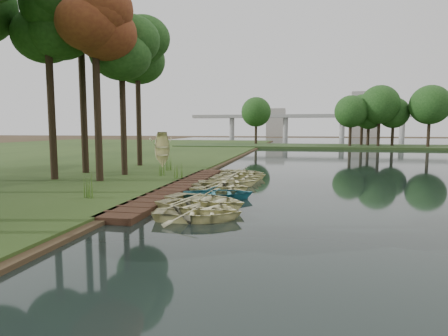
% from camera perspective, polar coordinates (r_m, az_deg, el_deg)
% --- Properties ---
extents(ground, '(300.00, 300.00, 0.00)m').
position_cam_1_polar(ground, '(20.84, -2.51, -3.54)').
color(ground, '#3D2F1D').
extents(boardwalk, '(1.60, 16.00, 0.30)m').
position_cam_1_polar(boardwalk, '(21.25, -6.71, -2.97)').
color(boardwalk, '#341F14').
rests_on(boardwalk, ground).
extents(peninsula, '(50.00, 14.00, 0.45)m').
position_cam_1_polar(peninsula, '(70.09, 13.84, 3.22)').
color(peninsula, '#2B411D').
rests_on(peninsula, ground).
extents(far_trees, '(45.60, 5.60, 8.80)m').
position_cam_1_polar(far_trees, '(70.01, 11.21, 8.35)').
color(far_trees, black).
rests_on(far_trees, peninsula).
extents(bridge, '(95.90, 4.00, 8.60)m').
position_cam_1_polar(bridge, '(140.19, 14.44, 7.33)').
color(bridge, '#A5A5A0').
rests_on(bridge, ground).
extents(building_a, '(10.00, 8.00, 18.00)m').
position_cam_1_polar(building_a, '(162.00, 20.39, 7.63)').
color(building_a, '#A5A5A0').
rests_on(building_a, ground).
extents(building_b, '(8.00, 8.00, 12.00)m').
position_cam_1_polar(building_b, '(165.27, 7.92, 6.86)').
color(building_b, '#A5A5A0').
rests_on(building_b, ground).
extents(rowboat_0, '(3.68, 2.89, 0.69)m').
position_cam_1_polar(rowboat_0, '(14.07, -4.01, -6.58)').
color(rowboat_0, beige).
rests_on(rowboat_0, water).
extents(rowboat_1, '(4.52, 3.96, 0.78)m').
position_cam_1_polar(rowboat_1, '(15.01, -4.14, -5.60)').
color(rowboat_1, beige).
rests_on(rowboat_1, water).
extents(rowboat_2, '(4.52, 3.86, 0.79)m').
position_cam_1_polar(rowboat_2, '(16.27, -2.86, -4.66)').
color(rowboat_2, beige).
rests_on(rowboat_2, water).
extents(rowboat_3, '(3.96, 3.30, 0.71)m').
position_cam_1_polar(rowboat_3, '(18.07, -0.88, -3.71)').
color(rowboat_3, teal).
rests_on(rowboat_3, water).
extents(rowboat_4, '(3.50, 2.87, 0.63)m').
position_cam_1_polar(rowboat_4, '(19.36, -0.86, -3.17)').
color(rowboat_4, beige).
rests_on(rowboat_4, water).
extents(rowboat_5, '(3.70, 3.00, 0.68)m').
position_cam_1_polar(rowboat_5, '(20.53, -0.47, -2.58)').
color(rowboat_5, beige).
rests_on(rowboat_5, water).
extents(rowboat_6, '(4.07, 3.45, 0.72)m').
position_cam_1_polar(rowboat_6, '(21.87, 0.64, -1.99)').
color(rowboat_6, beige).
rests_on(rowboat_6, water).
extents(rowboat_7, '(3.25, 2.40, 0.65)m').
position_cam_1_polar(rowboat_7, '(23.43, 1.57, -1.54)').
color(rowboat_7, beige).
rests_on(rowboat_7, water).
extents(rowboat_8, '(3.46, 2.66, 0.66)m').
position_cam_1_polar(rowboat_8, '(24.64, 2.20, -1.15)').
color(rowboat_8, beige).
rests_on(rowboat_8, water).
extents(rowboat_9, '(3.57, 2.80, 0.67)m').
position_cam_1_polar(rowboat_9, '(25.82, 2.93, -0.82)').
color(rowboat_9, beige).
rests_on(rowboat_9, water).
extents(rowboat_10, '(4.04, 3.52, 0.70)m').
position_cam_1_polar(rowboat_10, '(26.95, 2.91, -0.50)').
color(rowboat_10, beige).
rests_on(rowboat_10, water).
extents(stored_rowboat, '(3.54, 3.45, 0.60)m').
position_cam_1_polar(stored_rowboat, '(30.81, -9.41, 0.62)').
color(stored_rowboat, beige).
rests_on(stored_rowboat, bank).
extents(tree_2, '(3.57, 3.57, 10.79)m').
position_cam_1_polar(tree_2, '(24.49, -19.12, 19.69)').
color(tree_2, black).
rests_on(tree_2, bank).
extents(tree_3, '(4.94, 4.94, 11.84)m').
position_cam_1_polar(tree_3, '(26.40, -25.35, 19.72)').
color(tree_3, black).
rests_on(tree_3, bank).
extents(tree_4, '(3.70, 3.70, 9.96)m').
position_cam_1_polar(tree_4, '(26.98, -15.38, 16.72)').
color(tree_4, black).
rests_on(tree_4, bank).
extents(tree_5, '(5.59, 5.59, 13.49)m').
position_cam_1_polar(tree_5, '(29.64, -21.13, 21.03)').
color(tree_5, black).
rests_on(tree_5, bank).
extents(tree_6, '(4.46, 4.46, 11.27)m').
position_cam_1_polar(tree_6, '(33.52, -13.08, 16.38)').
color(tree_6, black).
rests_on(tree_6, bank).
extents(reeds_0, '(0.60, 0.60, 1.12)m').
position_cam_1_polar(reeds_0, '(18.18, -19.71, -2.56)').
color(reeds_0, '#3F661E').
rests_on(reeds_0, bank).
extents(reeds_1, '(0.60, 0.60, 0.98)m').
position_cam_1_polar(reeds_1, '(25.51, -9.64, -0.06)').
color(reeds_1, '#3F661E').
rests_on(reeds_1, bank).
extents(reeds_2, '(0.60, 0.60, 0.96)m').
position_cam_1_polar(reeds_2, '(24.11, -6.94, -0.39)').
color(reeds_2, '#3F661E').
rests_on(reeds_2, bank).
extents(reeds_3, '(0.60, 0.60, 1.10)m').
position_cam_1_polar(reeds_3, '(28.65, -8.31, 0.75)').
color(reeds_3, '#3F661E').
rests_on(reeds_3, bank).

